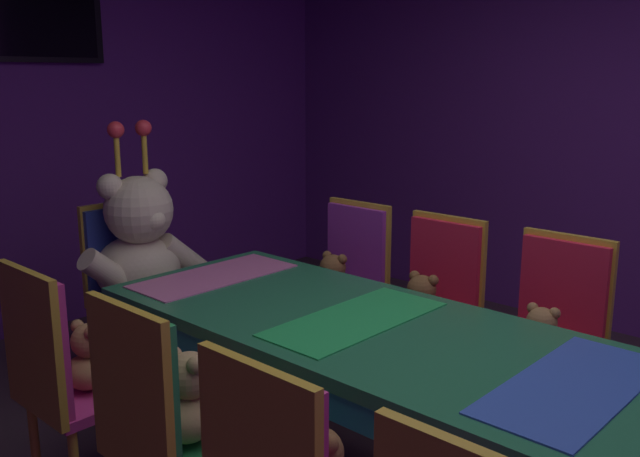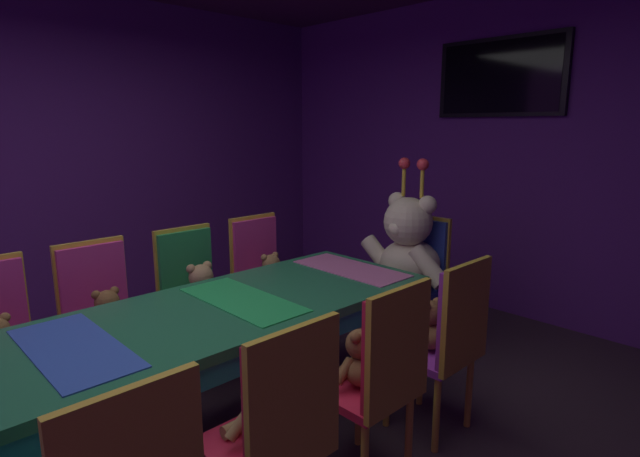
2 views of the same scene
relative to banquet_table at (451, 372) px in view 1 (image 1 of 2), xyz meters
name	(u,v)px [view 1 (image 1 of 2)]	position (x,y,z in m)	size (l,w,h in m)	color
wall_back	(17,115)	(0.00, 3.20, 0.74)	(5.20, 0.12, 2.80)	#59267F
banquet_table	(451,372)	(0.00, 0.00, 0.00)	(0.90, 2.99, 0.75)	#26724C
chair_left_3	(154,417)	(-0.81, 0.57, -0.06)	(0.42, 0.41, 0.98)	#268C4C
teddy_left_3	(192,402)	(-0.66, 0.57, -0.06)	(0.26, 0.34, 0.32)	tan
chair_left_4	(55,366)	(-0.84, 1.17, -0.06)	(0.42, 0.41, 0.98)	#CC338C
teddy_left_4	(91,360)	(-0.69, 1.17, -0.08)	(0.22, 0.29, 0.27)	#9E7247
chair_right_2	(555,325)	(0.83, 0.00, -0.06)	(0.42, 0.41, 0.98)	red
teddy_right_2	(539,340)	(0.69, 0.00, -0.09)	(0.21, 0.27, 0.26)	#9E7247
chair_right_3	(437,296)	(0.83, 0.59, -0.06)	(0.42, 0.41, 0.98)	red
teddy_right_3	(420,307)	(0.68, 0.59, -0.08)	(0.23, 0.30, 0.28)	brown
chair_right_4	(350,274)	(0.82, 1.15, -0.06)	(0.42, 0.41, 0.98)	purple
teddy_right_4	(332,283)	(0.68, 1.15, -0.08)	(0.23, 0.30, 0.28)	brown
throne_chair	(126,274)	(0.00, 2.04, -0.06)	(0.41, 0.42, 0.98)	#2D47B2
king_teddy_bear	(142,249)	(0.00, 1.87, 0.11)	(0.75, 0.58, 0.97)	beige
wall_tv	(13,6)	(0.00, 3.11, 1.39)	(1.12, 0.06, 0.65)	black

